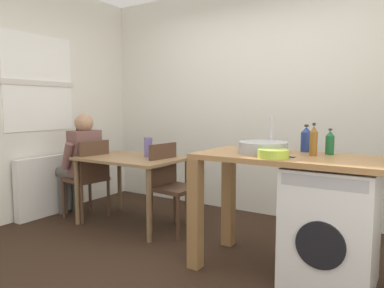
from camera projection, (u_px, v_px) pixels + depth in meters
name	position (u px, v px, depth m)	size (l,w,h in m)	color
ground_plane	(172.00, 262.00, 3.04)	(5.46, 5.46, 0.00)	black
wall_back	(257.00, 101.00, 4.37)	(4.60, 0.10, 2.70)	silver
wall_window_side	(13.00, 100.00, 4.04)	(0.12, 3.80, 2.70)	silver
radiator	(47.00, 186.00, 4.33)	(0.10, 0.80, 0.70)	white
dining_table	(132.00, 166.00, 3.97)	(1.10, 0.76, 0.74)	olive
chair_person_seat	(89.00, 175.00, 4.18)	(0.45, 0.45, 0.90)	#4C3323
chair_opposite	(171.00, 182.00, 3.78)	(0.44, 0.44, 0.90)	#4C3323
seated_person	(81.00, 159.00, 4.26)	(0.52, 0.53, 1.20)	#595651
kitchen_counter	(269.00, 174.00, 2.85)	(1.50, 0.68, 0.92)	#9E7042
washing_machine	(331.00, 226.00, 2.63)	(0.60, 0.61, 0.86)	white
sink_basin	(263.00, 148.00, 2.85)	(0.38, 0.38, 0.09)	#9EA0A5
tap	(271.00, 134.00, 3.00)	(0.02, 0.02, 0.28)	#B2B2B7
bottle_tall_green	(306.00, 140.00, 2.94)	(0.08, 0.08, 0.22)	navy
bottle_squat_brown	(314.00, 141.00, 2.70)	(0.06, 0.06, 0.24)	brown
bottle_clear_small	(330.00, 143.00, 2.78)	(0.06, 0.06, 0.20)	#19592D
mixing_bowl	(273.00, 153.00, 2.60)	(0.22, 0.22, 0.06)	#A8C63D
vase	(148.00, 147.00, 3.95)	(0.09, 0.09, 0.21)	slate
scissors	(285.00, 156.00, 2.66)	(0.15, 0.06, 0.01)	#B2B2B7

